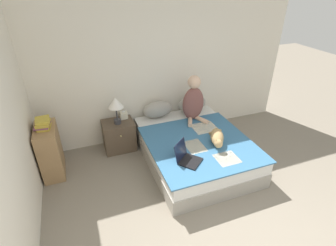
{
  "coord_description": "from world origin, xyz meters",
  "views": [
    {
      "loc": [
        -1.32,
        -0.94,
        2.66
      ],
      "look_at": [
        -0.18,
        2.08,
        0.8
      ],
      "focal_mm": 28.0,
      "sensor_mm": 36.0,
      "label": 1
    }
  ],
  "objects_px": {
    "pillow_near": "(157,110)",
    "bookshelf": "(50,151)",
    "pillow_far": "(192,104)",
    "cat_tabby": "(217,138)",
    "book_stack_top": "(43,124)",
    "nightstand": "(119,135)",
    "laptop_open": "(187,157)",
    "table_lamp": "(116,104)",
    "bed": "(194,149)",
    "person_sitting": "(193,101)",
    "tissue_box": "(124,115)"
  },
  "relations": [
    {
      "from": "pillow_near",
      "to": "bookshelf",
      "type": "xyz_separation_m",
      "value": [
        -1.78,
        -0.33,
        -0.21
      ]
    },
    {
      "from": "pillow_far",
      "to": "cat_tabby",
      "type": "distance_m",
      "value": 1.1
    },
    {
      "from": "pillow_far",
      "to": "book_stack_top",
      "type": "relative_size",
      "value": 2.08
    },
    {
      "from": "pillow_far",
      "to": "nightstand",
      "type": "distance_m",
      "value": 1.43
    },
    {
      "from": "laptop_open",
      "to": "table_lamp",
      "type": "height_order",
      "value": "table_lamp"
    },
    {
      "from": "cat_tabby",
      "to": "table_lamp",
      "type": "distance_m",
      "value": 1.66
    },
    {
      "from": "bed",
      "to": "laptop_open",
      "type": "xyz_separation_m",
      "value": [
        -0.36,
        -0.5,
        0.29
      ]
    },
    {
      "from": "pillow_far",
      "to": "cat_tabby",
      "type": "relative_size",
      "value": 1.02
    },
    {
      "from": "pillow_near",
      "to": "table_lamp",
      "type": "bearing_deg",
      "value": -172.96
    },
    {
      "from": "pillow_far",
      "to": "bookshelf",
      "type": "height_order",
      "value": "bookshelf"
    },
    {
      "from": "person_sitting",
      "to": "book_stack_top",
      "type": "height_order",
      "value": "person_sitting"
    },
    {
      "from": "person_sitting",
      "to": "table_lamp",
      "type": "height_order",
      "value": "person_sitting"
    },
    {
      "from": "pillow_far",
      "to": "bookshelf",
      "type": "relative_size",
      "value": 0.68
    },
    {
      "from": "person_sitting",
      "to": "bookshelf",
      "type": "relative_size",
      "value": 1.01
    },
    {
      "from": "pillow_near",
      "to": "nightstand",
      "type": "relative_size",
      "value": 1.03
    },
    {
      "from": "bookshelf",
      "to": "book_stack_top",
      "type": "height_order",
      "value": "book_stack_top"
    },
    {
      "from": "pillow_near",
      "to": "bookshelf",
      "type": "distance_m",
      "value": 1.82
    },
    {
      "from": "nightstand",
      "to": "bookshelf",
      "type": "height_order",
      "value": "bookshelf"
    },
    {
      "from": "pillow_near",
      "to": "person_sitting",
      "type": "xyz_separation_m",
      "value": [
        0.54,
        -0.29,
        0.2
      ]
    },
    {
      "from": "pillow_far",
      "to": "book_stack_top",
      "type": "xyz_separation_m",
      "value": [
        -2.44,
        -0.33,
        0.25
      ]
    },
    {
      "from": "tissue_box",
      "to": "book_stack_top",
      "type": "distance_m",
      "value": 1.28
    },
    {
      "from": "cat_tabby",
      "to": "book_stack_top",
      "type": "distance_m",
      "value": 2.48
    },
    {
      "from": "bed",
      "to": "bookshelf",
      "type": "distance_m",
      "value": 2.17
    },
    {
      "from": "bed",
      "to": "bookshelf",
      "type": "bearing_deg",
      "value": 166.97
    },
    {
      "from": "cat_tabby",
      "to": "person_sitting",
      "type": "bearing_deg",
      "value": -153.66
    },
    {
      "from": "laptop_open",
      "to": "pillow_near",
      "type": "bearing_deg",
      "value": 48.46
    },
    {
      "from": "pillow_far",
      "to": "tissue_box",
      "type": "bearing_deg",
      "value": 177.62
    },
    {
      "from": "bed",
      "to": "pillow_far",
      "type": "xyz_separation_m",
      "value": [
        0.33,
        0.82,
        0.37
      ]
    },
    {
      "from": "bed",
      "to": "cat_tabby",
      "type": "height_order",
      "value": "cat_tabby"
    },
    {
      "from": "person_sitting",
      "to": "bed",
      "type": "bearing_deg",
      "value": -111.66
    },
    {
      "from": "pillow_near",
      "to": "laptop_open",
      "type": "bearing_deg",
      "value": -91.24
    },
    {
      "from": "pillow_near",
      "to": "person_sitting",
      "type": "relative_size",
      "value": 0.68
    },
    {
      "from": "tissue_box",
      "to": "book_stack_top",
      "type": "bearing_deg",
      "value": -162.3
    },
    {
      "from": "person_sitting",
      "to": "nightstand",
      "type": "distance_m",
      "value": 1.39
    },
    {
      "from": "cat_tabby",
      "to": "tissue_box",
      "type": "distance_m",
      "value": 1.62
    },
    {
      "from": "person_sitting",
      "to": "cat_tabby",
      "type": "bearing_deg",
      "value": -88.73
    },
    {
      "from": "cat_tabby",
      "to": "laptop_open",
      "type": "height_order",
      "value": "laptop_open"
    },
    {
      "from": "bed",
      "to": "pillow_near",
      "type": "xyz_separation_m",
      "value": [
        -0.33,
        0.82,
        0.37
      ]
    },
    {
      "from": "person_sitting",
      "to": "cat_tabby",
      "type": "distance_m",
      "value": 0.84
    },
    {
      "from": "person_sitting",
      "to": "bookshelf",
      "type": "xyz_separation_m",
      "value": [
        -2.32,
        -0.04,
        -0.41
      ]
    },
    {
      "from": "pillow_near",
      "to": "table_lamp",
      "type": "xyz_separation_m",
      "value": [
        -0.72,
        -0.09,
        0.26
      ]
    },
    {
      "from": "bed",
      "to": "pillow_far",
      "type": "height_order",
      "value": "pillow_far"
    },
    {
      "from": "nightstand",
      "to": "pillow_near",
      "type": "bearing_deg",
      "value": 4.37
    },
    {
      "from": "pillow_near",
      "to": "tissue_box",
      "type": "relative_size",
      "value": 3.81
    },
    {
      "from": "pillow_near",
      "to": "person_sitting",
      "type": "height_order",
      "value": "person_sitting"
    },
    {
      "from": "pillow_near",
      "to": "book_stack_top",
      "type": "height_order",
      "value": "book_stack_top"
    },
    {
      "from": "laptop_open",
      "to": "book_stack_top",
      "type": "height_order",
      "value": "book_stack_top"
    },
    {
      "from": "pillow_far",
      "to": "bookshelf",
      "type": "bearing_deg",
      "value": -172.34
    },
    {
      "from": "pillow_near",
      "to": "laptop_open",
      "type": "xyz_separation_m",
      "value": [
        -0.03,
        -1.32,
        -0.09
      ]
    },
    {
      "from": "pillow_near",
      "to": "book_stack_top",
      "type": "bearing_deg",
      "value": -169.52
    }
  ]
}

